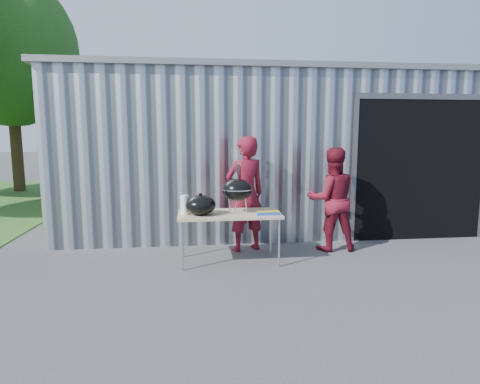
{
  "coord_description": "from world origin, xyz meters",
  "views": [
    {
      "loc": [
        -0.75,
        -5.03,
        1.91
      ],
      "look_at": [
        -0.06,
        0.81,
        1.05
      ],
      "focal_mm": 30.0,
      "sensor_mm": 36.0,
      "label": 1
    }
  ],
  "objects": [
    {
      "name": "ground",
      "position": [
        0.0,
        0.0,
        0.0
      ],
      "size": [
        80.0,
        80.0,
        0.0
      ],
      "primitive_type": "plane",
      "color": "#404042"
    },
    {
      "name": "building",
      "position": [
        0.92,
        4.59,
        1.54
      ],
      "size": [
        8.2,
        6.2,
        3.1
      ],
      "color": "silver",
      "rests_on": "ground"
    },
    {
      "name": "tree_far",
      "position": [
        -6.5,
        9.0,
        4.54
      ],
      "size": [
        4.21,
        4.21,
        6.97
      ],
      "color": "#442D19",
      "rests_on": "ground"
    },
    {
      "name": "folding_table",
      "position": [
        -0.23,
        0.76,
        0.71
      ],
      "size": [
        1.5,
        0.75,
        0.75
      ],
      "color": "tan",
      "rests_on": "ground"
    },
    {
      "name": "kettle_grill",
      "position": [
        -0.11,
        0.76,
        1.17
      ],
      "size": [
        0.45,
        0.45,
        0.94
      ],
      "color": "black",
      "rests_on": "folding_table"
    },
    {
      "name": "grill_lid",
      "position": [
        -0.65,
        0.66,
        0.89
      ],
      "size": [
        0.44,
        0.44,
        0.32
      ],
      "color": "black",
      "rests_on": "folding_table"
    },
    {
      "name": "paper_towels",
      "position": [
        -0.88,
        0.71,
        0.89
      ],
      "size": [
        0.12,
        0.12,
        0.28
      ],
      "primitive_type": "cylinder",
      "color": "white",
      "rests_on": "folding_table"
    },
    {
      "name": "white_tub",
      "position": [
        -0.78,
        0.98,
        0.8
      ],
      "size": [
        0.2,
        0.15,
        0.1
      ],
      "primitive_type": "cube",
      "color": "white",
      "rests_on": "folding_table"
    },
    {
      "name": "foil_box",
      "position": [
        0.31,
        0.51,
        0.78
      ],
      "size": [
        0.32,
        0.05,
        0.06
      ],
      "color": "#1B4EB0",
      "rests_on": "folding_table"
    },
    {
      "name": "person_cook",
      "position": [
        0.09,
        1.35,
        0.94
      ],
      "size": [
        0.8,
        0.66,
        1.87
      ],
      "primitive_type": "imported",
      "rotation": [
        0.0,
        0.0,
        3.5
      ],
      "color": "maroon",
      "rests_on": "ground"
    },
    {
      "name": "person_bystander",
      "position": [
        1.5,
        1.22,
        0.84
      ],
      "size": [
        0.84,
        0.67,
        1.69
      ],
      "primitive_type": "imported",
      "rotation": [
        0.0,
        0.0,
        3.1
      ],
      "color": "maroon",
      "rests_on": "ground"
    }
  ]
}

